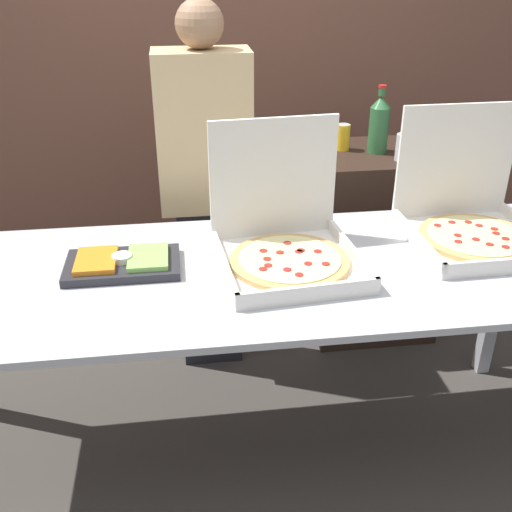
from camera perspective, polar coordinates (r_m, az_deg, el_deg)
ground_plane at (r=2.58m, az=0.00°, el=-18.05°), size 16.00×16.00×0.00m
brick_wall_behind at (r=3.53m, az=-3.90°, el=20.21°), size 10.00×0.06×2.80m
buffet_table at (r=2.11m, az=0.00°, el=-3.41°), size 2.42×0.87×0.85m
pizza_box_near_right at (r=2.39m, az=19.76°, el=3.43°), size 0.48×0.50×0.47m
pizza_box_near_left at (r=2.08m, az=2.82°, el=1.57°), size 0.51×0.52×0.46m
veggie_tray at (r=2.10m, az=-12.57°, el=-0.67°), size 0.39×0.23×0.05m
sideboard_podium at (r=3.14m, az=10.99°, el=1.32°), size 0.61×0.51×0.97m
soda_bottle at (r=2.92m, az=11.64°, el=12.24°), size 0.09×0.09×0.31m
soda_can_silver at (r=2.84m, az=13.81°, el=10.03°), size 0.07×0.07×0.12m
soda_can_colored at (r=2.94m, az=8.28°, el=11.14°), size 0.07×0.07×0.12m
person_guest_plaid at (r=2.68m, az=-4.75°, el=6.10°), size 0.40×0.22×1.67m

